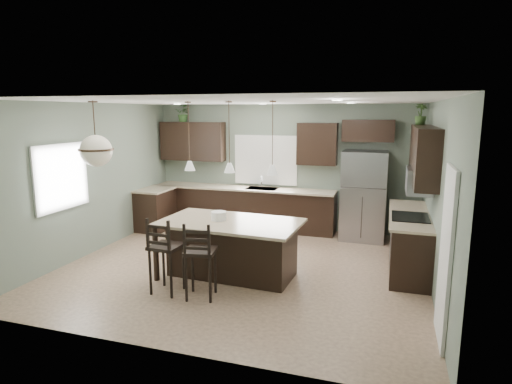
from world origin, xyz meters
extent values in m
plane|color=#9E8466|center=(0.00, 0.00, 0.00)|extent=(6.00, 6.00, 0.00)
cube|color=white|center=(2.98, -1.55, 1.02)|extent=(0.04, 0.82, 2.04)
cube|color=white|center=(-0.40, 2.73, 1.55)|extent=(1.35, 0.02, 1.00)
cube|color=white|center=(-2.98, -0.80, 1.55)|extent=(0.02, 1.10, 1.00)
cube|color=black|center=(-2.70, 1.70, 0.45)|extent=(0.60, 0.90, 0.90)
cube|color=#BEAF8F|center=(-2.68, 1.70, 0.92)|extent=(0.66, 0.96, 0.04)
cube|color=black|center=(-0.85, 2.45, 0.45)|extent=(4.20, 0.60, 0.90)
cube|color=#BEAF8F|center=(-0.85, 2.43, 0.92)|extent=(4.20, 0.66, 0.04)
cube|color=gray|center=(-0.40, 2.43, 0.94)|extent=(0.70, 0.45, 0.01)
cylinder|color=silver|center=(-0.40, 2.40, 1.08)|extent=(0.02, 0.02, 0.28)
cube|color=black|center=(-2.15, 2.58, 1.95)|extent=(1.55, 0.34, 0.90)
cube|color=black|center=(0.80, 2.58, 1.95)|extent=(0.85, 0.34, 0.90)
cube|color=black|center=(1.85, 2.58, 2.25)|extent=(1.05, 0.34, 0.45)
cube|color=black|center=(2.70, 0.87, 0.45)|extent=(0.60, 2.35, 0.90)
cube|color=#BEAF8F|center=(2.68, 0.87, 0.92)|extent=(0.66, 2.35, 0.04)
cube|color=black|center=(2.68, 0.60, 0.94)|extent=(0.58, 0.75, 0.02)
cube|color=gray|center=(2.40, 0.60, 0.45)|extent=(0.01, 0.72, 0.60)
cube|color=black|center=(2.83, 0.87, 1.95)|extent=(0.34, 2.35, 0.90)
cube|color=gray|center=(2.78, 0.60, 1.55)|extent=(0.40, 0.75, 0.40)
cube|color=#94939B|center=(1.83, 2.32, 0.93)|extent=(0.90, 0.74, 1.85)
cube|color=black|center=(-0.06, -0.47, 0.46)|extent=(2.28, 1.38, 0.92)
cylinder|color=silver|center=(-0.26, -0.46, 0.99)|extent=(0.24, 0.24, 0.14)
cube|color=black|center=(-0.73, -1.32, 0.58)|extent=(0.45, 0.45, 1.16)
cube|color=black|center=(-0.18, -1.34, 0.57)|extent=(0.49, 0.49, 1.14)
imported|color=#305726|center=(-2.35, 2.55, 2.60)|extent=(0.37, 0.32, 0.40)
imported|color=#314D21|center=(2.80, 1.82, 2.59)|extent=(0.28, 0.28, 0.39)
plane|color=slate|center=(0.00, 2.75, 1.40)|extent=(6.00, 0.00, 6.00)
plane|color=slate|center=(0.00, -2.75, 1.40)|extent=(6.00, 0.00, 6.00)
plane|color=slate|center=(-3.00, 0.00, 1.40)|extent=(0.00, 5.50, 5.50)
plane|color=slate|center=(3.00, 0.00, 1.40)|extent=(0.00, 5.50, 5.50)
plane|color=white|center=(0.00, 0.00, 2.80)|extent=(6.00, 6.00, 0.00)
camera|label=1|loc=(2.31, -6.62, 2.63)|focal=30.00mm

